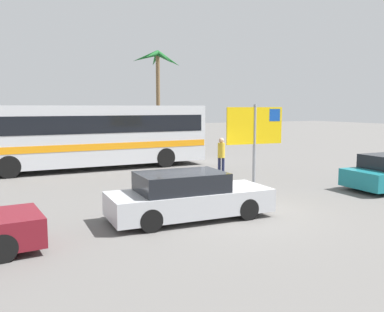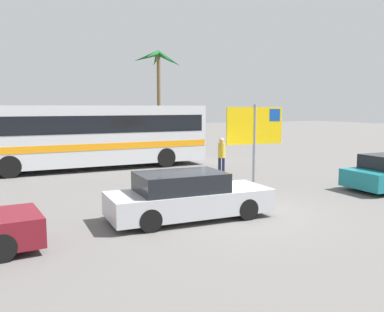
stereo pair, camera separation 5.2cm
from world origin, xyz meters
name	(u,v)px [view 1 (the left image)]	position (x,y,z in m)	size (l,w,h in m)	color
ground	(222,214)	(0.00, 0.00, 0.00)	(120.00, 120.00, 0.00)	#605E5B
bus_front_coach	(87,134)	(-1.52, 10.63, 1.78)	(11.98, 2.70, 3.17)	silver
ferry_sign	(256,129)	(2.49, 1.89, 2.33)	(2.20, 0.25, 3.20)	gray
car_silver	(188,196)	(-1.14, -0.03, 0.64)	(4.62, 1.92, 1.32)	#B7BABF
pedestrian_near_sign	(221,154)	(3.34, 5.68, 1.03)	(0.32, 0.32, 1.73)	#1E2347
palm_tree_seaside	(157,69)	(6.72, 21.61, 6.16)	(3.91, 4.15, 7.66)	brown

